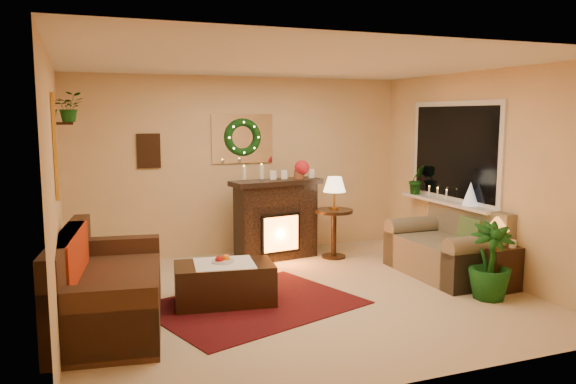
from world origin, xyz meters
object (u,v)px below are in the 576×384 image
object	(u,v)px
sofa	(111,280)
end_table_square	(496,267)
loveseat	(445,243)
side_table_round	(334,235)
coffee_table	(225,285)
fireplace	(276,221)

from	to	relation	value
sofa	end_table_square	distance (m)	4.33
loveseat	end_table_square	size ratio (longest dim) A/B	2.93
side_table_round	coffee_table	size ratio (longest dim) A/B	0.66
loveseat	coffee_table	distance (m)	2.93
fireplace	loveseat	distance (m)	2.34
fireplace	sofa	bearing A→B (deg)	-151.98
sofa	coffee_table	world-z (taller)	sofa
fireplace	end_table_square	world-z (taller)	fireplace
loveseat	coffee_table	size ratio (longest dim) A/B	1.44
loveseat	side_table_round	world-z (taller)	loveseat
sofa	coffee_table	size ratio (longest dim) A/B	2.01
fireplace	coffee_table	xyz separation A→B (m)	(-1.18, -1.64, -0.34)
fireplace	loveseat	xyz separation A→B (m)	(1.73, -1.56, -0.13)
loveseat	sofa	bearing A→B (deg)	-177.69
sofa	coffee_table	xyz separation A→B (m)	(1.18, 0.12, -0.22)
loveseat	coffee_table	bearing A→B (deg)	-179.00
end_table_square	sofa	bearing A→B (deg)	173.07
sofa	loveseat	xyz separation A→B (m)	(4.10, 0.20, -0.01)
fireplace	coffee_table	world-z (taller)	fireplace
loveseat	end_table_square	world-z (taller)	loveseat
loveseat	side_table_round	xyz separation A→B (m)	(-0.94, 1.32, -0.09)
loveseat	fireplace	bearing A→B (deg)	137.52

